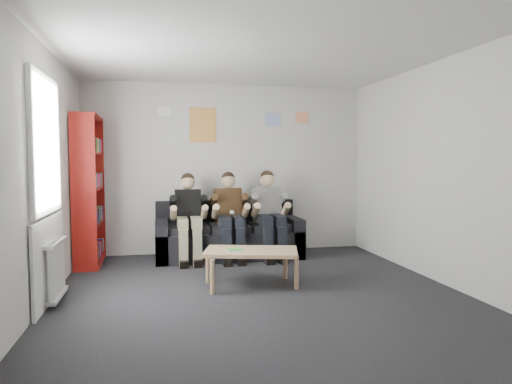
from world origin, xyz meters
TOP-DOWN VIEW (x-y plane):
  - room_shell at (0.00, 0.00)m, footprint 5.00×5.00m
  - sofa at (-0.06, 2.08)m, footprint 2.20×0.90m
  - bookshelf at (-2.06, 1.97)m, footprint 0.32×0.96m
  - coffee_table at (-0.03, 0.39)m, footprint 1.08×0.60m
  - game_cases at (-0.24, 0.35)m, footprint 0.18×0.15m
  - person_left at (-0.67, 1.88)m, footprint 0.39×0.83m
  - person_middle at (-0.06, 1.88)m, footprint 0.40×0.85m
  - person_right at (0.55, 1.88)m, footprint 0.41×0.87m
  - radiator at (-2.15, 0.20)m, footprint 0.10×0.64m
  - window at (-2.22, 0.20)m, footprint 0.05×1.30m
  - poster_large at (-0.40, 2.49)m, footprint 0.42×0.01m
  - poster_blue at (0.75, 2.49)m, footprint 0.25×0.01m
  - poster_pink at (1.25, 2.49)m, footprint 0.22×0.01m
  - poster_sign at (-1.00, 2.49)m, footprint 0.20×0.01m

SIDE VIEW (x-z plane):
  - sofa at x=-0.06m, z-range -0.12..0.73m
  - radiator at x=-2.15m, z-range 0.05..0.65m
  - coffee_table at x=-0.03m, z-range 0.16..0.60m
  - game_cases at x=-0.24m, z-range 0.43..0.46m
  - person_left at x=-0.67m, z-range 0.00..1.30m
  - person_middle at x=-0.06m, z-range 0.00..1.31m
  - person_right at x=0.55m, z-range 0.00..1.33m
  - window at x=-2.22m, z-range -0.15..2.21m
  - bookshelf at x=-2.06m, z-range 0.00..2.12m
  - room_shell at x=0.00m, z-range -1.15..3.85m
  - poster_large at x=-0.40m, z-range 1.77..2.32m
  - poster_blue at x=0.75m, z-range 2.05..2.25m
  - poster_pink at x=1.25m, z-range 2.11..2.29m
  - poster_sign at x=-1.00m, z-range 2.18..2.32m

